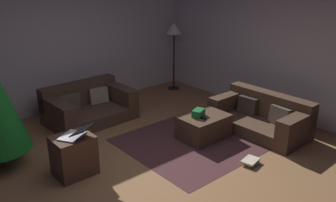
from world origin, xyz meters
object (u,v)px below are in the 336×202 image
(couch_left, at_px, (87,106))
(tv_remote, at_px, (201,118))
(gift_box, at_px, (198,113))
(couch_right, at_px, (262,116))
(book_stack, at_px, (251,162))
(laptop, at_px, (76,134))
(side_table, at_px, (74,155))
(corner_lamp, at_px, (174,33))
(ottoman, at_px, (204,127))

(couch_left, relative_size, tv_remote, 9.70)
(gift_box, height_order, tv_remote, gift_box)
(couch_right, height_order, book_stack, couch_right)
(gift_box, xyz_separation_m, laptop, (-2.02, 0.26, 0.16))
(couch_left, xyz_separation_m, side_table, (-1.06, -1.58, 0.01))
(laptop, xyz_separation_m, book_stack, (2.00, -1.37, -0.57))
(couch_left, height_order, book_stack, couch_left)
(couch_left, distance_m, corner_lamp, 2.70)
(ottoman, relative_size, gift_box, 3.52)
(ottoman, xyz_separation_m, gift_box, (-0.09, 0.05, 0.26))
(tv_remote, distance_m, book_stack, 1.07)
(gift_box, bearing_deg, corner_lamp, 57.00)
(side_table, bearing_deg, laptop, -59.11)
(laptop, relative_size, corner_lamp, 0.34)
(couch_right, xyz_separation_m, gift_box, (-1.07, 0.49, 0.20))
(ottoman, distance_m, laptop, 2.18)
(ottoman, bearing_deg, couch_left, 119.02)
(couch_left, xyz_separation_m, book_stack, (0.97, -3.01, -0.23))
(couch_right, relative_size, side_table, 2.94)
(book_stack, bearing_deg, tv_remote, 90.11)
(tv_remote, relative_size, laptop, 0.30)
(laptop, height_order, corner_lamp, corner_lamp)
(couch_left, relative_size, ottoman, 1.95)
(couch_right, distance_m, ottoman, 1.08)
(couch_right, distance_m, tv_remote, 1.18)
(tv_remote, relative_size, side_table, 0.29)
(ottoman, bearing_deg, book_stack, -96.33)
(couch_right, bearing_deg, tv_remote, 70.04)
(ottoman, bearing_deg, laptop, 171.58)
(book_stack, xyz_separation_m, corner_lamp, (1.50, 3.36, 1.27))
(couch_left, relative_size, gift_box, 6.86)
(gift_box, relative_size, corner_lamp, 0.15)
(couch_left, height_order, laptop, laptop)
(couch_left, bearing_deg, ottoman, 116.77)
(side_table, bearing_deg, gift_box, -8.88)
(couch_right, distance_m, gift_box, 1.20)
(couch_right, relative_size, ottoman, 2.06)
(ottoman, xyz_separation_m, tv_remote, (-0.12, -0.05, 0.21))
(gift_box, distance_m, corner_lamp, 2.83)
(couch_left, xyz_separation_m, gift_box, (1.00, -1.90, 0.19))
(couch_right, distance_m, book_stack, 1.28)
(couch_right, relative_size, tv_remote, 10.22)
(couch_left, bearing_deg, book_stack, 105.57)
(ottoman, height_order, laptop, laptop)
(tv_remote, height_order, book_stack, tv_remote)
(gift_box, distance_m, book_stack, 1.18)
(gift_box, bearing_deg, laptop, 172.56)
(gift_box, xyz_separation_m, book_stack, (-0.03, -1.10, -0.41))
(couch_right, height_order, gift_box, couch_right)
(gift_box, xyz_separation_m, corner_lamp, (1.47, 2.26, 0.86))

